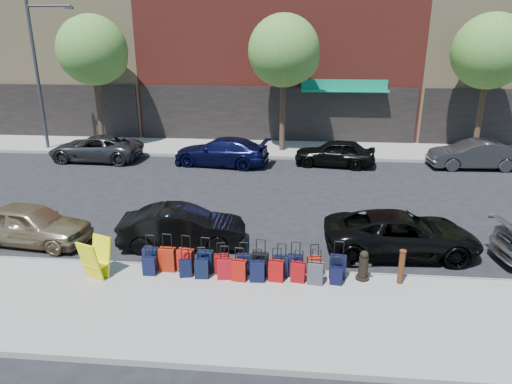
# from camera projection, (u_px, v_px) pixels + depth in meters

# --- Properties ---
(ground) EXTENTS (120.00, 120.00, 0.00)m
(ground) POSITION_uv_depth(u_px,v_px,m) (258.00, 214.00, 17.00)
(ground) COLOR black
(ground) RESTS_ON ground
(sidewalk_near) EXTENTS (60.00, 4.00, 0.15)m
(sidewalk_near) POSITION_uv_depth(u_px,v_px,m) (234.00, 311.00, 10.85)
(sidewalk_near) COLOR gray
(sidewalk_near) RESTS_ON ground
(sidewalk_far) EXTENTS (60.00, 4.00, 0.15)m
(sidewalk_far) POSITION_uv_depth(u_px,v_px,m) (273.00, 149.00, 26.38)
(sidewalk_far) COLOR gray
(sidewalk_far) RESTS_ON ground
(curb_near) EXTENTS (60.00, 0.08, 0.15)m
(curb_near) POSITION_uv_depth(u_px,v_px,m) (244.00, 270.00, 12.75)
(curb_near) COLOR gray
(curb_near) RESTS_ON ground
(curb_far) EXTENTS (60.00, 0.08, 0.15)m
(curb_far) POSITION_uv_depth(u_px,v_px,m) (271.00, 158.00, 24.48)
(curb_far) COLOR gray
(curb_far) RESTS_ON ground
(building_left) EXTENTS (15.00, 12.12, 16.00)m
(building_left) POSITION_uv_depth(u_px,v_px,m) (59.00, 10.00, 32.75)
(building_left) COLOR #9C865F
(building_left) RESTS_ON ground
(tree_left) EXTENTS (3.80, 3.80, 7.27)m
(tree_left) POSITION_uv_depth(u_px,v_px,m) (95.00, 52.00, 25.05)
(tree_left) COLOR black
(tree_left) RESTS_ON sidewalk_far
(tree_center) EXTENTS (3.80, 3.80, 7.27)m
(tree_center) POSITION_uv_depth(u_px,v_px,m) (286.00, 53.00, 24.12)
(tree_center) COLOR black
(tree_center) RESTS_ON sidewalk_far
(tree_right) EXTENTS (3.80, 3.80, 7.27)m
(tree_right) POSITION_uv_depth(u_px,v_px,m) (493.00, 54.00, 23.19)
(tree_right) COLOR black
(tree_right) RESTS_ON sidewalk_far
(streetlight) EXTENTS (2.59, 0.18, 8.00)m
(streetlight) POSITION_uv_depth(u_px,v_px,m) (40.00, 67.00, 24.90)
(streetlight) COLOR #333338
(streetlight) RESTS_ON sidewalk_far
(suitcase_front_0) EXTENTS (0.41, 0.23, 0.98)m
(suitcase_front_0) POSITION_uv_depth(u_px,v_px,m) (151.00, 258.00, 12.60)
(suitcase_front_0) COLOR black
(suitcase_front_0) RESTS_ON sidewalk_near
(suitcase_front_1) EXTENTS (0.45, 0.27, 1.07)m
(suitcase_front_1) POSITION_uv_depth(u_px,v_px,m) (167.00, 259.00, 12.48)
(suitcase_front_1) COLOR maroon
(suitcase_front_1) RESTS_ON sidewalk_near
(suitcase_front_2) EXTENTS (0.48, 0.32, 1.05)m
(suitcase_front_2) POSITION_uv_depth(u_px,v_px,m) (186.00, 260.00, 12.42)
(suitcase_front_2) COLOR #B2140B
(suitcase_front_2) RESTS_ON sidewalk_near
(suitcase_front_3) EXTENTS (0.43, 0.26, 1.01)m
(suitcase_front_3) POSITION_uv_depth(u_px,v_px,m) (205.00, 261.00, 12.40)
(suitcase_front_3) COLOR black
(suitcase_front_3) RESTS_ON sidewalk_near
(suitcase_front_4) EXTENTS (0.40, 0.27, 0.89)m
(suitcase_front_4) POSITION_uv_depth(u_px,v_px,m) (221.00, 264.00, 12.36)
(suitcase_front_4) COLOR maroon
(suitcase_front_4) RESTS_ON sidewalk_near
(suitcase_front_5) EXTENTS (0.38, 0.23, 0.89)m
(suitcase_front_5) POSITION_uv_depth(u_px,v_px,m) (244.00, 264.00, 12.36)
(suitcase_front_5) COLOR black
(suitcase_front_5) RESTS_ON sidewalk_near
(suitcase_front_6) EXTENTS (0.46, 0.30, 1.04)m
(suitcase_front_6) POSITION_uv_depth(u_px,v_px,m) (260.00, 264.00, 12.23)
(suitcase_front_6) COLOR black
(suitcase_front_6) RESTS_ON sidewalk_near
(suitcase_front_7) EXTENTS (0.41, 0.25, 0.94)m
(suitcase_front_7) POSITION_uv_depth(u_px,v_px,m) (281.00, 266.00, 12.20)
(suitcase_front_7) COLOR black
(suitcase_front_7) RESTS_ON sidewalk_near
(suitcase_front_8) EXTENTS (0.43, 0.27, 0.98)m
(suitcase_front_8) POSITION_uv_depth(u_px,v_px,m) (295.00, 265.00, 12.21)
(suitcase_front_8) COLOR black
(suitcase_front_8) RESTS_ON sidewalk_near
(suitcase_front_9) EXTENTS (0.41, 0.27, 0.91)m
(suitcase_front_9) POSITION_uv_depth(u_px,v_px,m) (314.00, 266.00, 12.21)
(suitcase_front_9) COLOR #AC180B
(suitcase_front_9) RESTS_ON sidewalk_near
(suitcase_front_10) EXTENTS (0.46, 0.29, 1.04)m
(suitcase_front_10) POSITION_uv_depth(u_px,v_px,m) (338.00, 267.00, 12.10)
(suitcase_front_10) COLOR black
(suitcase_front_10) RESTS_ON sidewalk_near
(suitcase_back_0) EXTENTS (0.35, 0.20, 0.83)m
(suitcase_back_0) POSITION_uv_depth(u_px,v_px,m) (149.00, 266.00, 12.29)
(suitcase_back_0) COLOR black
(suitcase_back_0) RESTS_ON sidewalk_near
(suitcase_back_2) EXTENTS (0.36, 0.25, 0.79)m
(suitcase_back_2) POSITION_uv_depth(u_px,v_px,m) (186.00, 268.00, 12.20)
(suitcase_back_2) COLOR black
(suitcase_back_2) RESTS_ON sidewalk_near
(suitcase_back_3) EXTENTS (0.38, 0.24, 0.87)m
(suitcase_back_3) POSITION_uv_depth(u_px,v_px,m) (202.00, 268.00, 12.12)
(suitcase_back_3) COLOR black
(suitcase_back_3) RESTS_ON sidewalk_near
(suitcase_back_4) EXTENTS (0.41, 0.26, 0.92)m
(suitcase_back_4) POSITION_uv_depth(u_px,v_px,m) (225.00, 268.00, 12.09)
(suitcase_back_4) COLOR maroon
(suitcase_back_4) RESTS_ON sidewalk_near
(suitcase_back_5) EXTENTS (0.41, 0.26, 0.92)m
(suitcase_back_5) POSITION_uv_depth(u_px,v_px,m) (239.00, 270.00, 11.99)
(suitcase_back_5) COLOR #9D100A
(suitcase_back_5) RESTS_ON sidewalk_near
(suitcase_back_6) EXTENTS (0.39, 0.24, 0.91)m
(suitcase_back_6) POSITION_uv_depth(u_px,v_px,m) (257.00, 271.00, 11.95)
(suitcase_back_6) COLOR black
(suitcase_back_6) RESTS_ON sidewalk_near
(suitcase_back_7) EXTENTS (0.41, 0.27, 0.93)m
(suitcase_back_7) POSITION_uv_depth(u_px,v_px,m) (276.00, 271.00, 11.97)
(suitcase_back_7) COLOR #98090A
(suitcase_back_7) RESTS_ON sidewalk_near
(suitcase_back_8) EXTENTS (0.40, 0.27, 0.89)m
(suitcase_back_8) POSITION_uv_depth(u_px,v_px,m) (298.00, 272.00, 11.93)
(suitcase_back_8) COLOR maroon
(suitcase_back_8) RESTS_ON sidewalk_near
(suitcase_back_9) EXTENTS (0.43, 0.28, 0.96)m
(suitcase_back_9) POSITION_uv_depth(u_px,v_px,m) (315.00, 273.00, 11.82)
(suitcase_back_9) COLOR #3B3B40
(suitcase_back_9) RESTS_ON sidewalk_near
(suitcase_back_10) EXTENTS (0.34, 0.22, 0.77)m
(suitcase_back_10) POSITION_uv_depth(u_px,v_px,m) (336.00, 276.00, 11.82)
(suitcase_back_10) COLOR black
(suitcase_back_10) RESTS_ON sidewalk_near
(fire_hydrant) EXTENTS (0.42, 0.37, 0.82)m
(fire_hydrant) POSITION_uv_depth(u_px,v_px,m) (363.00, 266.00, 12.02)
(fire_hydrant) COLOR black
(fire_hydrant) RESTS_ON sidewalk_near
(bollard) EXTENTS (0.17, 0.17, 0.94)m
(bollard) POSITION_uv_depth(u_px,v_px,m) (401.00, 266.00, 11.78)
(bollard) COLOR #38190C
(bollard) RESTS_ON sidewalk_near
(display_rack) EXTENTS (0.81, 0.85, 1.09)m
(display_rack) POSITION_uv_depth(u_px,v_px,m) (96.00, 259.00, 12.06)
(display_rack) COLOR #F3EB0D
(display_rack) RESTS_ON sidewalk_near
(car_near_0) EXTENTS (3.95, 1.96, 1.29)m
(car_near_0) POSITION_uv_depth(u_px,v_px,m) (31.00, 224.00, 14.39)
(car_near_0) COLOR tan
(car_near_0) RESTS_ON ground
(car_near_1) EXTENTS (4.01, 1.78, 1.28)m
(car_near_1) POSITION_uv_depth(u_px,v_px,m) (183.00, 227.00, 14.17)
(car_near_1) COLOR black
(car_near_1) RESTS_ON ground
(car_near_2) EXTENTS (4.70, 2.36, 1.28)m
(car_near_2) POSITION_uv_depth(u_px,v_px,m) (401.00, 234.00, 13.71)
(car_near_2) COLOR black
(car_near_2) RESTS_ON ground
(car_far_0) EXTENTS (4.88, 2.38, 1.33)m
(car_far_0) POSITION_uv_depth(u_px,v_px,m) (95.00, 148.00, 24.00)
(car_far_0) COLOR #373739
(car_far_0) RESTS_ON ground
(car_far_1) EXTENTS (5.06, 2.60, 1.40)m
(car_far_1) POSITION_uv_depth(u_px,v_px,m) (221.00, 152.00, 23.14)
(car_far_1) COLOR #0B0E34
(car_far_1) RESTS_ON ground
(car_far_2) EXTENTS (4.19, 2.13, 1.37)m
(car_far_2) POSITION_uv_depth(u_px,v_px,m) (335.00, 153.00, 22.99)
(car_far_2) COLOR black
(car_far_2) RESTS_ON ground
(car_far_3) EXTENTS (4.35, 1.67, 1.42)m
(car_far_3) POSITION_uv_depth(u_px,v_px,m) (474.00, 155.00, 22.55)
(car_far_3) COLOR #343437
(car_far_3) RESTS_ON ground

